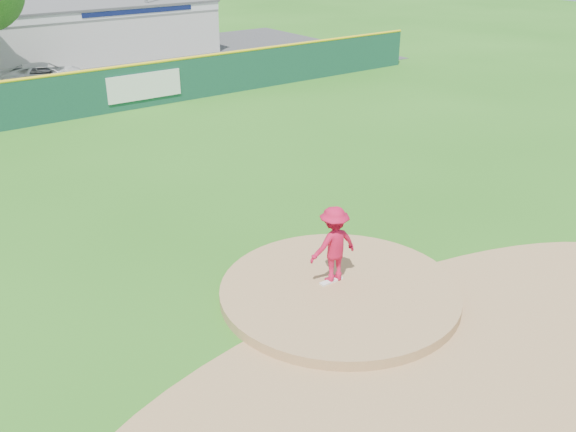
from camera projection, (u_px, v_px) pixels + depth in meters
ground at (339, 296)px, 14.77m from camera, size 120.00×120.00×0.00m
pitchers_mound at (339, 296)px, 14.77m from camera, size 5.50×5.50×0.50m
pitching_rubber at (331, 281)px, 14.88m from camera, size 0.60×0.15×0.04m
infield_dirt_arc at (439, 362)px, 12.58m from camera, size 15.40×15.40×0.01m
parking_lot at (14, 82)px, 34.54m from camera, size 44.00×16.00×0.02m
pitcher at (334, 244)px, 14.60m from camera, size 1.24×0.78×1.84m
van at (45, 75)px, 33.11m from camera, size 4.87×3.12×1.25m
pool_building_grp at (85, 29)px, 40.73m from camera, size 15.20×8.20×3.31m
outfield_fence at (68, 95)px, 27.50m from camera, size 40.00×0.14×2.07m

